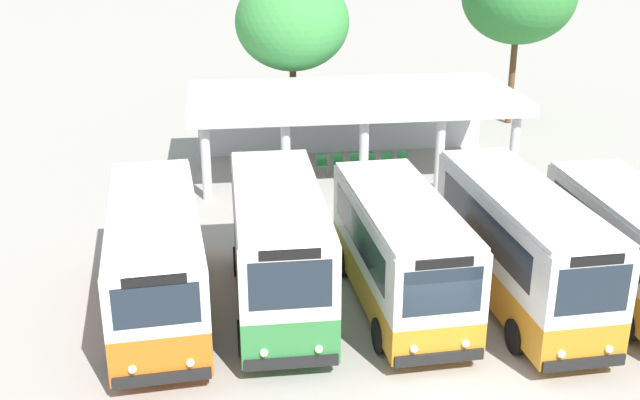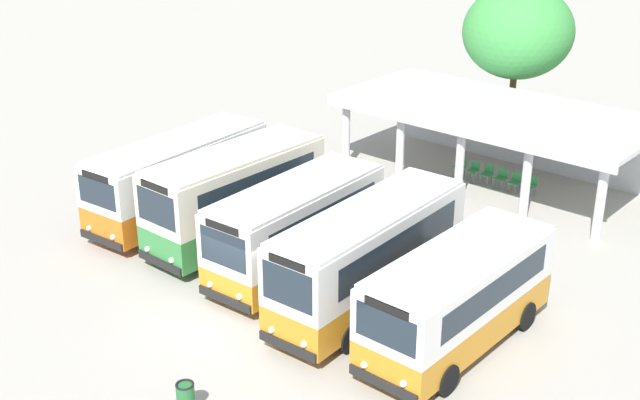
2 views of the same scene
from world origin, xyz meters
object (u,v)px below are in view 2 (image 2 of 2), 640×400
city_bus_fourth_amber (369,254)px  waiting_chair_fifth_seat (515,181)px  city_bus_middle_cream (296,225)px  city_bus_fifth_blue (458,295)px  waiting_chair_second_from_end (474,169)px  waiting_chair_middle_seat (488,173)px  waiting_chair_far_end_seat (531,184)px  waiting_chair_fourth_seat (501,177)px  city_bus_second_in_row (235,194)px  litter_bin_apron (186,398)px  city_bus_nearest_orange (179,175)px  waiting_chair_end_by_column (460,165)px

city_bus_fourth_amber → waiting_chair_fifth_seat: bearing=95.7°
city_bus_middle_cream → city_bus_fifth_blue: city_bus_middle_cream is taller
waiting_chair_second_from_end → waiting_chair_middle_seat: same height
city_bus_fourth_amber → waiting_chair_far_end_seat: city_bus_fourth_amber is taller
city_bus_fifth_blue → waiting_chair_fourth_seat: bearing=113.6°
waiting_chair_second_from_end → waiting_chair_middle_seat: bearing=0.1°
city_bus_second_in_row → litter_bin_apron: city_bus_second_in_row is taller
city_bus_middle_cream → waiting_chair_fifth_seat: size_ratio=8.40×
waiting_chair_second_from_end → waiting_chair_fifth_seat: bearing=-1.6°
city_bus_second_in_row → city_bus_fifth_blue: (9.90, -0.66, -0.24)m
city_bus_middle_cream → waiting_chair_second_from_end: size_ratio=8.40×
waiting_chair_middle_seat → waiting_chair_fourth_seat: (0.69, -0.04, 0.00)m
city_bus_fourth_amber → waiting_chair_far_end_seat: (-0.49, 11.74, -1.35)m
city_bus_second_in_row → waiting_chair_fourth_seat: size_ratio=8.49×
waiting_chair_fourth_seat → waiting_chair_far_end_seat: (1.38, 0.04, 0.00)m
city_bus_second_in_row → litter_bin_apron: bearing=-51.2°
city_bus_nearest_orange → waiting_chair_far_end_seat: (9.41, 11.07, -1.25)m
city_bus_fourth_amber → waiting_chair_fourth_seat: (-1.86, 11.70, -1.35)m
city_bus_middle_cream → waiting_chair_end_by_column: size_ratio=8.40×
waiting_chair_second_from_end → waiting_chair_fourth_seat: same height
city_bus_nearest_orange → city_bus_second_in_row: 3.30m
city_bus_nearest_orange → waiting_chair_middle_seat: (7.35, 11.06, -1.25)m
waiting_chair_fifth_seat → waiting_chair_fourth_seat: bearing=178.3°
city_bus_second_in_row → waiting_chair_fifth_seat: bearing=64.0°
litter_bin_apron → city_bus_fourth_amber: bearing=88.1°
city_bus_nearest_orange → waiting_chair_end_by_column: city_bus_nearest_orange is taller
waiting_chair_fifth_seat → waiting_chair_far_end_seat: same height
city_bus_second_in_row → city_bus_middle_cream: size_ratio=1.01×
waiting_chair_middle_seat → waiting_chair_far_end_seat: size_ratio=1.00×
waiting_chair_end_by_column → waiting_chair_far_end_seat: bearing=-0.1°
city_bus_middle_cream → waiting_chair_end_by_column: city_bus_middle_cream is taller
waiting_chair_far_end_seat → city_bus_middle_cream: bearing=-103.7°
city_bus_second_in_row → waiting_chair_fifth_seat: (5.43, 11.11, -1.41)m
waiting_chair_fifth_seat → litter_bin_apron: (0.93, -19.03, -0.07)m
waiting_chair_middle_seat → waiting_chair_far_end_seat: 2.06m
city_bus_fifth_blue → waiting_chair_far_end_seat: (-3.78, 11.83, -1.17)m
waiting_chair_second_from_end → waiting_chair_far_end_seat: size_ratio=1.00×
city_bus_middle_cream → waiting_chair_far_end_seat: (2.81, 11.50, -1.26)m
city_bus_nearest_orange → waiting_chair_middle_seat: bearing=56.4°
waiting_chair_fifth_seat → waiting_chair_end_by_column: bearing=178.7°
city_bus_middle_cream → city_bus_fourth_amber: size_ratio=0.90×
city_bus_middle_cream → waiting_chair_middle_seat: 11.59m
city_bus_fourth_amber → city_bus_fifth_blue: city_bus_fourth_amber is taller
city_bus_middle_cream → city_bus_fifth_blue: 6.61m
city_bus_nearest_orange → city_bus_fifth_blue: (13.20, -0.77, -0.08)m
city_bus_second_in_row → city_bus_middle_cream: 3.32m
city_bus_fifth_blue → litter_bin_apron: (-3.54, -7.25, -1.24)m
city_bus_nearest_orange → city_bus_middle_cream: city_bus_middle_cream is taller
city_bus_fifth_blue → waiting_chair_end_by_column: city_bus_fifth_blue is taller
city_bus_nearest_orange → city_bus_second_in_row: size_ratio=1.12×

